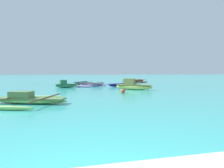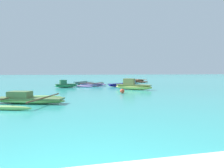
{
  "view_description": "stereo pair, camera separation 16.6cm",
  "coord_description": "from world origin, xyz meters",
  "px_view_note": "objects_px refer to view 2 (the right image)",
  "views": [
    {
      "loc": [
        -0.2,
        -2.06,
        1.6
      ],
      "look_at": [
        4.95,
        19.74,
        0.25
      ],
      "focal_mm": 32.0,
      "sensor_mm": 36.0,
      "label": 1
    },
    {
      "loc": [
        -0.04,
        -2.1,
        1.6
      ],
      "look_at": [
        4.95,
        19.74,
        0.25
      ],
      "focal_mm": 32.0,
      "sensor_mm": 36.0,
      "label": 2
    }
  ],
  "objects_px": {
    "moored_boat_3": "(81,83)",
    "moored_boat_7": "(133,86)",
    "moored_boat_5": "(134,82)",
    "mooring_buoy_1": "(122,91)",
    "moored_boat_6": "(120,85)",
    "moored_boat_0": "(135,81)",
    "moored_boat_4": "(91,85)",
    "moored_boat_1": "(65,85)",
    "moored_boat_2": "(28,99)"
  },
  "relations": [
    {
      "from": "moored_boat_4",
      "to": "moored_boat_5",
      "type": "xyz_separation_m",
      "value": [
        6.59,
        4.64,
        -0.01
      ]
    },
    {
      "from": "moored_boat_3",
      "to": "mooring_buoy_1",
      "type": "height_order",
      "value": "moored_boat_3"
    },
    {
      "from": "moored_boat_6",
      "to": "moored_boat_5",
      "type": "bearing_deg",
      "value": 24.13
    },
    {
      "from": "moored_boat_1",
      "to": "moored_boat_3",
      "type": "height_order",
      "value": "moored_boat_1"
    },
    {
      "from": "moored_boat_4",
      "to": "moored_boat_1",
      "type": "bearing_deg",
      "value": -118.64
    },
    {
      "from": "moored_boat_2",
      "to": "moored_boat_7",
      "type": "distance_m",
      "value": 10.04
    },
    {
      "from": "moored_boat_1",
      "to": "moored_boat_4",
      "type": "distance_m",
      "value": 3.13
    },
    {
      "from": "moored_boat_1",
      "to": "moored_boat_3",
      "type": "bearing_deg",
      "value": 56.58
    },
    {
      "from": "moored_boat_5",
      "to": "mooring_buoy_1",
      "type": "height_order",
      "value": "mooring_buoy_1"
    },
    {
      "from": "moored_boat_1",
      "to": "moored_boat_3",
      "type": "relative_size",
      "value": 0.73
    },
    {
      "from": "moored_boat_1",
      "to": "moored_boat_6",
      "type": "height_order",
      "value": "moored_boat_1"
    },
    {
      "from": "moored_boat_0",
      "to": "moored_boat_7",
      "type": "distance_m",
      "value": 13.65
    },
    {
      "from": "moored_boat_5",
      "to": "moored_boat_6",
      "type": "distance_m",
      "value": 6.29
    },
    {
      "from": "moored_boat_2",
      "to": "moored_boat_3",
      "type": "relative_size",
      "value": 1.34
    },
    {
      "from": "moored_boat_7",
      "to": "mooring_buoy_1",
      "type": "distance_m",
      "value": 3.25
    },
    {
      "from": "moored_boat_2",
      "to": "moored_boat_4",
      "type": "distance_m",
      "value": 12.38
    },
    {
      "from": "moored_boat_3",
      "to": "moored_boat_1",
      "type": "bearing_deg",
      "value": -169.1
    },
    {
      "from": "moored_boat_0",
      "to": "moored_boat_4",
      "type": "xyz_separation_m",
      "value": [
        -7.86,
        -7.66,
        -0.02
      ]
    },
    {
      "from": "moored_boat_5",
      "to": "moored_boat_6",
      "type": "relative_size",
      "value": 0.71
    },
    {
      "from": "moored_boat_0",
      "to": "moored_boat_1",
      "type": "distance_m",
      "value": 13.95
    },
    {
      "from": "moored_boat_0",
      "to": "moored_boat_1",
      "type": "xyz_separation_m",
      "value": [
        -10.72,
        -8.94,
        0.07
      ]
    },
    {
      "from": "moored_boat_1",
      "to": "moored_boat_5",
      "type": "bearing_deg",
      "value": 19.58
    },
    {
      "from": "moored_boat_1",
      "to": "moored_boat_5",
      "type": "distance_m",
      "value": 11.14
    },
    {
      "from": "moored_boat_2",
      "to": "moored_boat_7",
      "type": "relative_size",
      "value": 1.4
    },
    {
      "from": "moored_boat_2",
      "to": "moored_boat_6",
      "type": "distance_m",
      "value": 13.37
    },
    {
      "from": "moored_boat_1",
      "to": "mooring_buoy_1",
      "type": "bearing_deg",
      "value": -69.87
    },
    {
      "from": "moored_boat_6",
      "to": "moored_boat_3",
      "type": "bearing_deg",
      "value": 98.47
    },
    {
      "from": "moored_boat_4",
      "to": "moored_boat_5",
      "type": "bearing_deg",
      "value": 72.43
    },
    {
      "from": "moored_boat_5",
      "to": "moored_boat_7",
      "type": "xyz_separation_m",
      "value": [
        -3.48,
        -9.77,
        0.17
      ]
    },
    {
      "from": "moored_boat_2",
      "to": "moored_boat_6",
      "type": "height_order",
      "value": "moored_boat_2"
    },
    {
      "from": "moored_boat_3",
      "to": "moored_boat_5",
      "type": "distance_m",
      "value": 7.46
    },
    {
      "from": "moored_boat_6",
      "to": "moored_boat_2",
      "type": "bearing_deg",
      "value": -158.17
    },
    {
      "from": "moored_boat_5",
      "to": "mooring_buoy_1",
      "type": "distance_m",
      "value": 13.55
    },
    {
      "from": "moored_boat_1",
      "to": "mooring_buoy_1",
      "type": "distance_m",
      "value": 7.82
    },
    {
      "from": "moored_boat_3",
      "to": "moored_boat_4",
      "type": "relative_size",
      "value": 0.79
    },
    {
      "from": "moored_boat_4",
      "to": "moored_boat_7",
      "type": "relative_size",
      "value": 1.31
    },
    {
      "from": "moored_boat_0",
      "to": "moored_boat_5",
      "type": "relative_size",
      "value": 1.84
    },
    {
      "from": "moored_boat_4",
      "to": "moored_boat_6",
      "type": "xyz_separation_m",
      "value": [
        3.12,
        -0.61,
        -0.01
      ]
    },
    {
      "from": "moored_boat_6",
      "to": "moored_boat_7",
      "type": "height_order",
      "value": "moored_boat_7"
    },
    {
      "from": "moored_boat_4",
      "to": "moored_boat_7",
      "type": "height_order",
      "value": "moored_boat_7"
    },
    {
      "from": "moored_boat_3",
      "to": "moored_boat_6",
      "type": "height_order",
      "value": "moored_boat_3"
    },
    {
      "from": "moored_boat_2",
      "to": "moored_boat_4",
      "type": "bearing_deg",
      "value": 86.6
    },
    {
      "from": "moored_boat_0",
      "to": "moored_boat_7",
      "type": "relative_size",
      "value": 1.4
    },
    {
      "from": "moored_boat_2",
      "to": "mooring_buoy_1",
      "type": "xyz_separation_m",
      "value": [
        6.04,
        3.6,
        -0.04
      ]
    },
    {
      "from": "moored_boat_1",
      "to": "moored_boat_2",
      "type": "bearing_deg",
      "value": -112.64
    },
    {
      "from": "moored_boat_7",
      "to": "moored_boat_0",
      "type": "bearing_deg",
      "value": 107.68
    },
    {
      "from": "moored_boat_6",
      "to": "moored_boat_4",
      "type": "bearing_deg",
      "value": 136.48
    },
    {
      "from": "moored_boat_3",
      "to": "moored_boat_7",
      "type": "xyz_separation_m",
      "value": [
        3.96,
        -9.1,
        0.14
      ]
    },
    {
      "from": "moored_boat_2",
      "to": "moored_boat_7",
      "type": "height_order",
      "value": "moored_boat_7"
    },
    {
      "from": "moored_boat_1",
      "to": "moored_boat_5",
      "type": "xyz_separation_m",
      "value": [
        9.44,
        5.91,
        -0.09
      ]
    }
  ]
}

